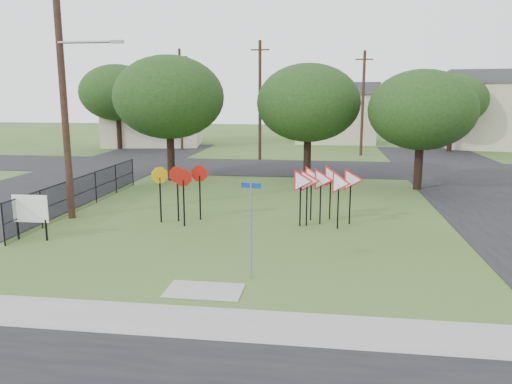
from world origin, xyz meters
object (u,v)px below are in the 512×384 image
street_name_sign (251,224)px  yield_sign_cluster (323,182)px  stop_sign_cluster (180,181)px  info_board (30,210)px

street_name_sign → yield_sign_cluster: street_name_sign is taller
stop_sign_cluster → yield_sign_cluster: size_ratio=0.77×
yield_sign_cluster → stop_sign_cluster: bearing=-174.7°
yield_sign_cluster → street_name_sign: bearing=-107.0°
info_board → yield_sign_cluster: bearing=19.9°
yield_sign_cluster → info_board: size_ratio=1.81×
street_name_sign → yield_sign_cluster: size_ratio=0.93×
yield_sign_cluster → info_board: bearing=-160.1°
info_board → stop_sign_cluster: bearing=34.8°
street_name_sign → yield_sign_cluster: 6.52m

